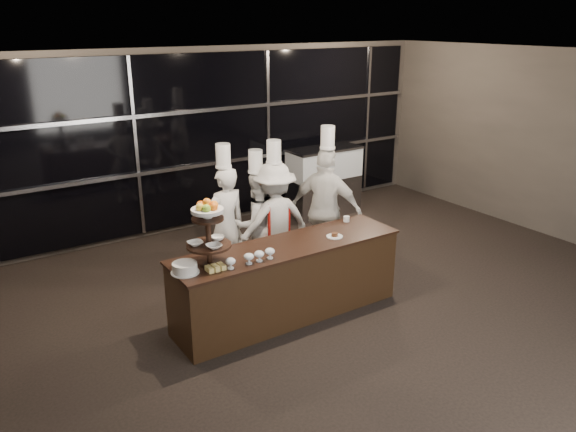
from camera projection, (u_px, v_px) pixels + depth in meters
room at (425, 227)px, 5.45m from camera, size 10.00×10.00×10.00m
window_wall at (206, 140)px, 9.34m from camera, size 8.60×0.10×2.80m
buffet_counter at (288, 280)px, 6.69m from camera, size 2.84×0.74×0.92m
display_stand at (208, 228)px, 5.88m from camera, size 0.48×0.48×0.74m
compotes at (252, 256)px, 6.02m from camera, size 0.60×0.11×0.12m
layer_cake at (185, 268)px, 5.80m from camera, size 0.30×0.30×0.11m
pastry_squares at (215, 268)px, 5.87m from camera, size 0.20×0.13×0.05m
small_plate at (335, 236)px, 6.77m from camera, size 0.20×0.20×0.05m
chef_cup at (346, 219)px, 7.28m from camera, size 0.08×0.08×0.07m
display_case at (324, 178)px, 10.15m from camera, size 1.34×0.58×1.24m
chef_a at (226, 224)px, 7.45m from camera, size 0.63×0.45×1.92m
chef_b at (257, 223)px, 7.72m from camera, size 0.76×0.61×1.78m
chef_c at (274, 220)px, 7.63m from camera, size 1.07×0.65×1.92m
chef_d at (326, 209)px, 7.82m from camera, size 0.93×1.10×2.07m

